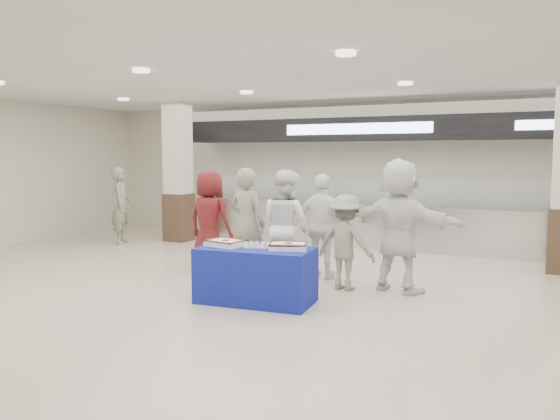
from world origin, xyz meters
The scene contains 14 objects.
ground centered at (0.00, 0.00, 0.00)m, with size 14.00×14.00×0.00m, color beige.
serving_line centered at (0.00, 5.40, 1.16)m, with size 8.70×0.85×2.80m.
column_left centered at (-4.00, 4.20, 1.53)m, with size 0.55×0.55×3.20m.
display_table centered at (0.16, 0.27, 0.38)m, with size 1.55×0.78×0.75m, color #162298.
sheet_cake_left centered at (-0.29, 0.23, 0.80)m, with size 0.54×0.46×0.10m.
sheet_cake_right centered at (0.60, 0.36, 0.80)m, with size 0.59×0.53×0.10m.
cupcake_tray centered at (0.19, 0.32, 0.78)m, with size 0.49×0.43×0.07m.
civilian_maroon centered at (-1.62, 1.87, 0.87)m, with size 0.85×0.55×1.73m, color maroon.
soldier_a centered at (-0.62, 1.44, 0.90)m, with size 0.66×0.43×1.80m, color slate.
chef_tall centered at (0.02, 1.52, 0.89)m, with size 0.86×0.67×1.77m, color white.
chef_short centered at (0.44, 2.01, 0.85)m, with size 1.00×0.41×1.70m, color white.
soldier_b centered at (1.02, 1.48, 0.71)m, with size 0.92×0.53×1.42m, color slate.
civilian_white centered at (1.76, 1.72, 0.98)m, with size 1.82×0.58×1.96m, color white.
soldier_bg centered at (-4.90, 3.28, 0.86)m, with size 0.63×0.41×1.73m, color slate.
Camera 1 is at (3.62, -6.14, 2.01)m, focal length 35.00 mm.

